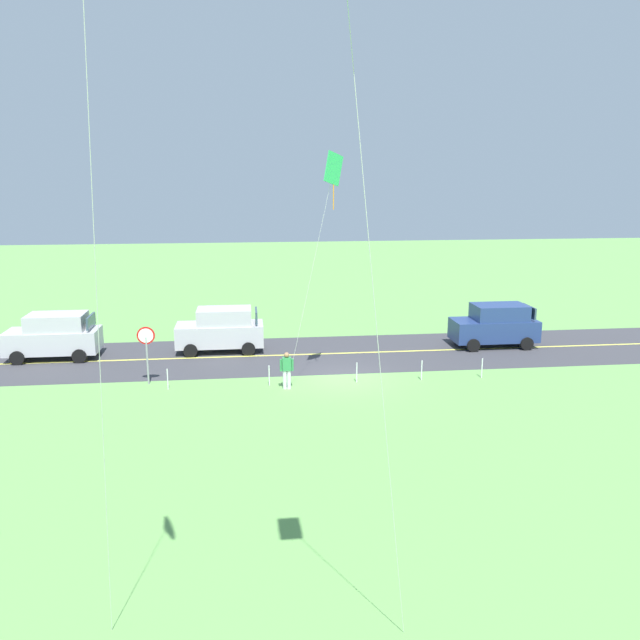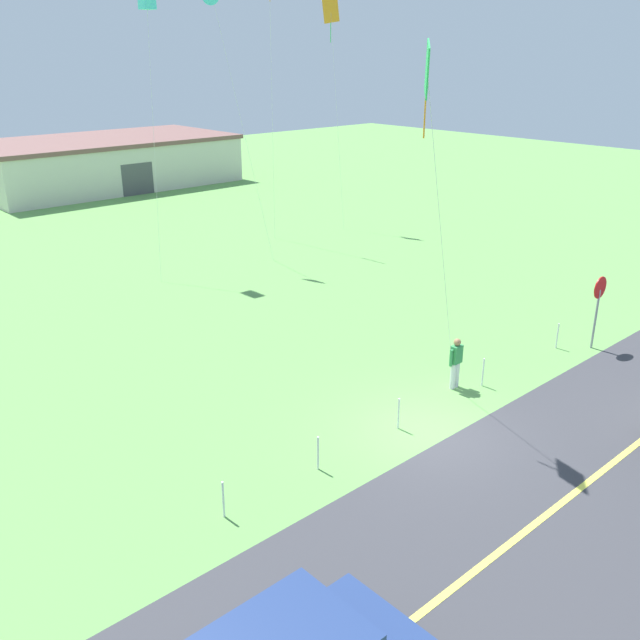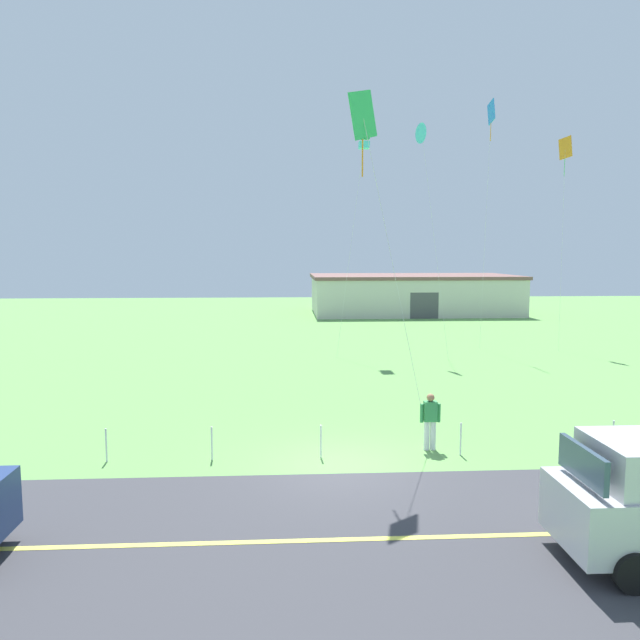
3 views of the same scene
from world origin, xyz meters
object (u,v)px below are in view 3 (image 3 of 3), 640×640
(kite_red_low, at_px, (364,122))
(kite_pink_drift, at_px, (565,152))
(warehouse_distant, at_px, (412,294))
(person_adult_near, at_px, (430,420))
(kite_yellow_high, at_px, (491,118))
(kite_blue_mid, at_px, (422,134))
(kite_green_far, at_px, (364,141))

(kite_red_low, distance_m, kite_pink_drift, 23.46)
(warehouse_distant, bearing_deg, kite_pink_drift, -77.00)
(person_adult_near, relative_size, kite_red_low, 0.16)
(kite_yellow_high, distance_m, kite_pink_drift, 4.98)
(person_adult_near, bearing_deg, kite_yellow_high, 108.36)
(person_adult_near, xyz_separation_m, kite_blue_mid, (3.44, 17.00, 11.01))
(kite_yellow_high, relative_size, warehouse_distant, 0.77)
(kite_red_low, xyz_separation_m, kite_blue_mid, (5.35, 16.92, 2.96))
(kite_green_far, bearing_deg, person_adult_near, -91.00)
(kite_yellow_high, bearing_deg, kite_blue_mid, -165.07)
(person_adult_near, relative_size, kite_green_far, 0.13)
(kite_green_far, distance_m, warehouse_distant, 24.63)
(person_adult_near, bearing_deg, kite_green_far, 130.08)
(kite_red_low, xyz_separation_m, kite_yellow_high, (9.50, 18.02, 4.12))
(kite_red_low, height_order, kite_green_far, kite_green_far)
(kite_blue_mid, height_order, kite_yellow_high, kite_yellow_high)
(person_adult_near, bearing_deg, kite_blue_mid, 119.64)
(person_adult_near, height_order, kite_yellow_high, kite_yellow_high)
(kite_red_low, bearing_deg, kite_blue_mid, 72.44)
(kite_red_low, relative_size, kite_pink_drift, 0.80)
(person_adult_near, relative_size, kite_pink_drift, 0.13)
(kite_green_far, xyz_separation_m, warehouse_distant, (7.31, 21.40, -9.76))
(kite_red_low, relative_size, kite_yellow_high, 0.70)
(kite_pink_drift, bearing_deg, kite_red_low, -127.23)
(kite_yellow_high, height_order, warehouse_distant, kite_yellow_high)
(kite_yellow_high, bearing_deg, warehouse_distant, 89.92)
(kite_pink_drift, xyz_separation_m, warehouse_distant, (-4.60, 19.91, -9.53))
(kite_yellow_high, height_order, kite_green_far, kite_yellow_high)
(kite_blue_mid, xyz_separation_m, warehouse_distant, (4.17, 21.57, -10.12))
(kite_red_low, relative_size, warehouse_distant, 0.53)
(kite_red_low, relative_size, kite_green_far, 0.82)
(kite_red_low, height_order, kite_blue_mid, kite_blue_mid)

